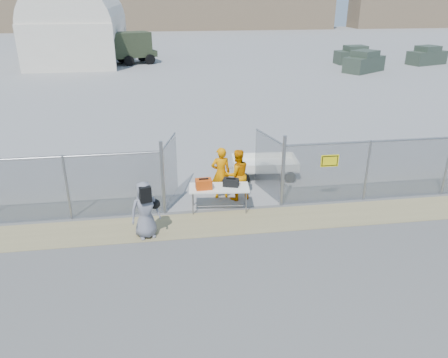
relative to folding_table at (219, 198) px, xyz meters
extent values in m
plane|color=#4D4D4D|center=(0.17, -1.96, -0.42)|extent=(160.00, 160.00, 0.00)
cube|color=gray|center=(0.17, 40.04, -0.41)|extent=(160.00, 80.00, 0.01)
cube|color=#94875A|center=(0.17, -0.96, -0.41)|extent=(44.00, 1.60, 0.01)
cube|color=#DC4B0E|center=(-0.52, -0.05, 0.58)|extent=(0.54, 0.37, 0.33)
cube|color=black|center=(0.40, 0.04, 0.54)|extent=(0.58, 0.45, 0.25)
imported|color=orange|center=(0.19, 0.95, 0.52)|extent=(0.72, 0.50, 1.88)
imported|color=orange|center=(0.74, 0.76, 0.50)|extent=(1.01, 0.85, 1.85)
imported|color=slate|center=(-2.39, -1.41, 0.47)|extent=(0.98, 0.77, 1.77)
camera|label=1|loc=(-1.75, -13.05, 6.37)|focal=35.00mm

